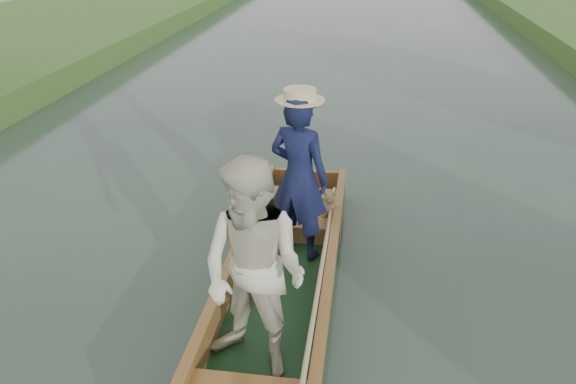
# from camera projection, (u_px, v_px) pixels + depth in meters

# --- Properties ---
(ground) EXTENTS (120.00, 120.00, 0.00)m
(ground) POSITION_uv_depth(u_px,v_px,m) (280.00, 298.00, 5.89)
(ground) COLOR #283D30
(ground) RESTS_ON ground
(trees_far) EXTENTS (21.31, 6.08, 4.38)m
(trees_far) POSITION_uv_depth(u_px,v_px,m) (221.00, 16.00, 7.20)
(trees_far) COLOR #47331E
(trees_far) RESTS_ON ground
(punt) EXTENTS (1.17, 5.04, 2.01)m
(punt) POSITION_uv_depth(u_px,v_px,m) (278.00, 248.00, 5.36)
(punt) COLOR #133217
(punt) RESTS_ON ground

